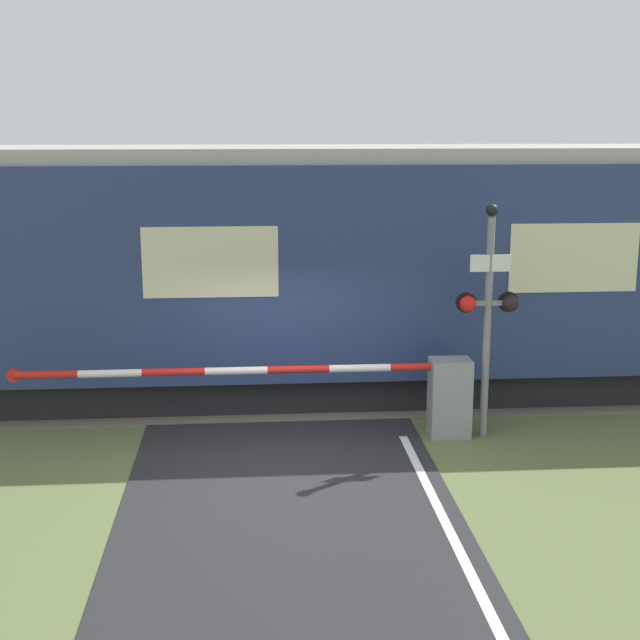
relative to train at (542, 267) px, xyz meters
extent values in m
plane|color=#5B6B3D|center=(-4.61, -3.43, -2.15)|extent=(80.00, 80.00, 0.00)
cube|color=#666056|center=(-4.61, 0.00, -2.14)|extent=(36.00, 3.20, 0.03)
cube|color=#595451|center=(-4.61, -0.72, -2.07)|extent=(36.00, 0.08, 0.10)
cube|color=#595451|center=(-4.61, 0.72, -2.07)|extent=(36.00, 0.08, 0.10)
cube|color=black|center=(0.00, 0.00, -1.85)|extent=(18.83, 2.53, 0.60)
cube|color=navy|center=(0.00, 0.00, 0.13)|extent=(20.47, 2.97, 3.37)
cube|color=#ADA89E|center=(0.00, 0.00, 1.94)|extent=(20.06, 2.74, 0.24)
cube|color=beige|center=(0.00, -1.50, 0.39)|extent=(2.05, 0.02, 1.08)
cube|color=beige|center=(-5.63, -1.50, 0.39)|extent=(2.05, 0.02, 1.08)
cube|color=gray|center=(-2.10, -2.37, -1.56)|extent=(0.60, 0.44, 1.18)
cylinder|color=gray|center=(-2.10, -2.37, -1.07)|extent=(0.16, 0.16, 0.18)
cylinder|color=red|center=(-2.55, -2.37, -1.07)|extent=(0.90, 0.11, 0.11)
cylinder|color=white|center=(-3.45, -2.37, -1.07)|extent=(0.90, 0.11, 0.11)
cylinder|color=red|center=(-4.36, -2.37, -1.07)|extent=(0.90, 0.11, 0.11)
cylinder|color=white|center=(-5.26, -2.37, -1.07)|extent=(0.90, 0.11, 0.11)
cylinder|color=red|center=(-6.16, -2.37, -1.07)|extent=(0.90, 0.11, 0.11)
cylinder|color=white|center=(-7.06, -2.37, -1.07)|extent=(0.90, 0.11, 0.11)
cylinder|color=red|center=(-7.97, -2.37, -1.07)|extent=(0.90, 0.11, 0.11)
cylinder|color=red|center=(-8.42, -2.37, -1.07)|extent=(0.20, 0.02, 0.20)
cylinder|color=gray|center=(-1.59, -2.42, -0.51)|extent=(0.11, 0.11, 3.28)
cube|color=gray|center=(-1.59, -2.42, -0.12)|extent=(0.75, 0.07, 0.07)
sphere|color=red|center=(-1.90, -2.47, -0.12)|extent=(0.24, 0.24, 0.24)
sphere|color=black|center=(-1.27, -2.47, -0.12)|extent=(0.24, 0.24, 0.24)
cylinder|color=black|center=(-1.90, -2.36, -0.12)|extent=(0.30, 0.06, 0.30)
cylinder|color=black|center=(-1.27, -2.36, -0.12)|extent=(0.30, 0.06, 0.30)
cube|color=white|center=(-1.59, -2.46, 0.47)|extent=(0.59, 0.02, 0.24)
sphere|color=black|center=(-1.59, -2.42, 1.23)|extent=(0.18, 0.18, 0.18)
camera|label=1|loc=(-5.02, -14.87, 2.46)|focal=50.00mm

